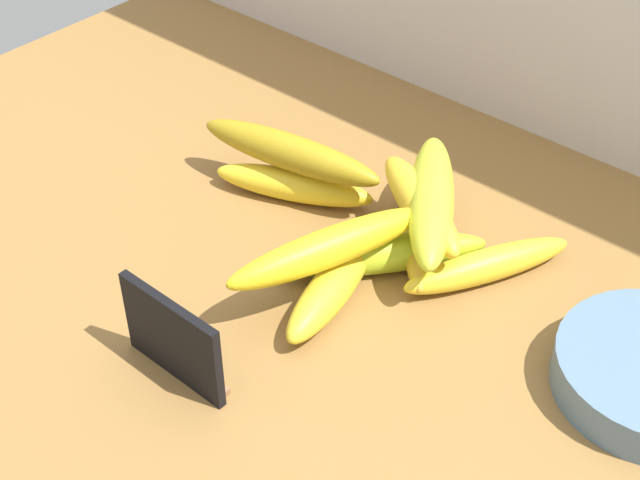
% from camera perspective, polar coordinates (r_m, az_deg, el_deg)
% --- Properties ---
extents(counter_top, '(1.10, 0.76, 0.03)m').
position_cam_1_polar(counter_top, '(0.89, -3.93, -2.46)').
color(counter_top, olive).
rests_on(counter_top, ground).
extents(chalkboard_sign, '(0.11, 0.02, 0.08)m').
position_cam_1_polar(chalkboard_sign, '(0.77, -9.08, -6.24)').
color(chalkboard_sign, black).
rests_on(chalkboard_sign, counter_top).
extents(banana_0, '(0.13, 0.17, 0.03)m').
position_cam_1_polar(banana_0, '(0.90, 6.39, 0.67)').
color(banana_0, gold).
rests_on(banana_0, counter_top).
extents(banana_1, '(0.11, 0.17, 0.03)m').
position_cam_1_polar(banana_1, '(0.87, 10.36, -1.56)').
color(banana_1, yellow).
rests_on(banana_1, counter_top).
extents(banana_2, '(0.16, 0.18, 0.04)m').
position_cam_1_polar(banana_2, '(0.87, 3.81, -0.89)').
color(banana_2, '#A9C325').
rests_on(banana_2, counter_top).
extents(banana_3, '(0.07, 0.16, 0.04)m').
position_cam_1_polar(banana_3, '(0.83, 0.69, -3.04)').
color(banana_3, yellow).
rests_on(banana_3, counter_top).
extents(banana_4, '(0.17, 0.10, 0.03)m').
position_cam_1_polar(banana_4, '(0.96, -1.66, 3.43)').
color(banana_4, yellow).
rests_on(banana_4, counter_top).
extents(banana_5, '(0.10, 0.20, 0.04)m').
position_cam_1_polar(banana_5, '(0.82, 0.56, -0.47)').
color(banana_5, yellow).
rests_on(banana_5, banana_3).
extents(banana_6, '(0.15, 0.19, 0.04)m').
position_cam_1_polar(banana_6, '(0.88, 6.92, 2.51)').
color(banana_6, gold).
rests_on(banana_6, banana_0).
extents(banana_7, '(0.16, 0.11, 0.04)m').
position_cam_1_polar(banana_7, '(0.88, 6.26, 2.21)').
color(banana_7, yellow).
rests_on(banana_7, banana_0).
extents(banana_8, '(0.21, 0.07, 0.04)m').
position_cam_1_polar(banana_8, '(0.94, -1.90, 5.49)').
color(banana_8, '#A48619').
rests_on(banana_8, banana_4).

